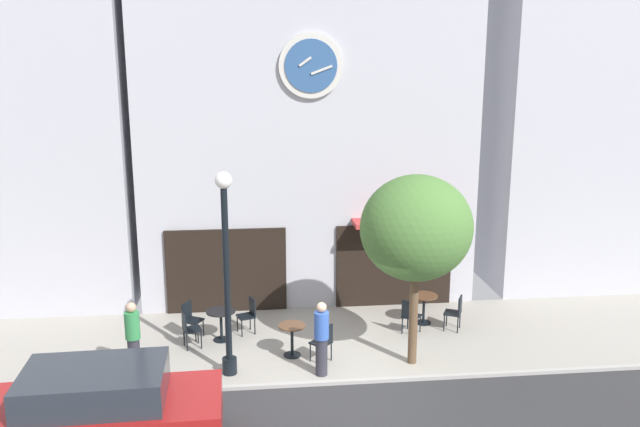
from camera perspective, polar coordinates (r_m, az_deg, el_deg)
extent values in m
cube|color=#9E998E|center=(16.49, 1.30, -10.93)|extent=(25.89, 4.52, 0.05)
cube|color=#A8A5A0|center=(14.46, 2.48, -14.30)|extent=(25.89, 0.12, 0.08)
cube|color=#B2B2BC|center=(18.34, -1.10, 7.71)|extent=(9.19, 2.02, 9.91)
cylinder|color=beige|center=(17.19, -0.80, 12.62)|extent=(1.64, 0.10, 1.64)
cylinder|color=#2D5184|center=(17.13, -0.78, 12.62)|extent=(1.34, 0.04, 1.34)
cube|color=beige|center=(17.08, -1.29, 12.97)|extent=(0.34, 0.03, 0.26)
cube|color=beige|center=(17.12, 0.15, 12.29)|extent=(0.56, 0.03, 0.26)
cube|color=black|center=(18.03, -8.07, -4.90)|extent=(3.22, 0.10, 2.30)
cube|color=black|center=(18.44, 6.40, -4.44)|extent=(3.22, 0.10, 2.30)
cube|color=#B23333|center=(17.86, 7.58, -0.73)|extent=(2.94, 0.90, 0.12)
cube|color=#B2B2BC|center=(20.12, -24.93, 15.13)|extent=(5.89, 3.88, 15.60)
cube|color=#B2B2BC|center=(21.65, 23.50, 10.62)|extent=(6.90, 3.41, 12.28)
cylinder|color=black|center=(14.93, -7.80, -12.87)|extent=(0.32, 0.32, 0.36)
cylinder|color=black|center=(14.21, -8.04, -6.06)|extent=(0.14, 0.14, 4.12)
sphere|color=white|center=(13.64, -8.34, 2.85)|extent=(0.36, 0.36, 0.36)
cylinder|color=brown|center=(15.03, 8.06, -8.67)|extent=(0.20, 0.20, 2.29)
ellipsoid|color=#4C7A38|center=(14.41, 8.32, -1.24)|extent=(2.46, 2.21, 2.33)
cylinder|color=black|center=(16.49, -8.52, -9.56)|extent=(0.07, 0.07, 0.75)
cylinder|color=black|center=(16.63, -8.47, -10.71)|extent=(0.40, 0.40, 0.03)
cylinder|color=black|center=(16.35, -8.56, -8.35)|extent=(0.71, 0.71, 0.03)
cylinder|color=black|center=(15.53, -2.43, -10.91)|extent=(0.07, 0.07, 0.74)
cylinder|color=black|center=(15.68, -2.41, -12.10)|extent=(0.40, 0.40, 0.03)
cylinder|color=brown|center=(15.38, -2.44, -9.65)|extent=(0.64, 0.64, 0.03)
cylinder|color=black|center=(17.50, 8.93, -8.18)|extent=(0.07, 0.07, 0.76)
cylinder|color=black|center=(17.64, 8.89, -9.29)|extent=(0.40, 0.40, 0.03)
cylinder|color=brown|center=(17.37, 8.98, -7.02)|extent=(0.70, 0.70, 0.03)
cube|color=black|center=(16.21, -10.97, -9.79)|extent=(0.50, 0.50, 0.04)
cube|color=black|center=(16.09, -11.64, -9.13)|extent=(0.15, 0.37, 0.45)
cylinder|color=black|center=(16.17, -10.20, -10.67)|extent=(0.03, 0.03, 0.45)
cylinder|color=black|center=(16.48, -10.48, -10.22)|extent=(0.03, 0.03, 0.45)
cylinder|color=black|center=(16.11, -11.40, -10.83)|extent=(0.03, 0.03, 0.45)
cylinder|color=black|center=(16.42, -11.66, -10.37)|extent=(0.03, 0.03, 0.45)
cube|color=black|center=(15.24, 0.07, -11.07)|extent=(0.57, 0.57, 0.04)
cube|color=black|center=(15.04, 0.61, -10.47)|extent=(0.30, 0.30, 0.45)
cylinder|color=black|center=(15.55, -0.02, -11.47)|extent=(0.03, 0.03, 0.45)
cylinder|color=black|center=(15.31, -0.85, -11.88)|extent=(0.03, 0.03, 0.45)
cylinder|color=black|center=(15.35, 0.98, -11.80)|extent=(0.03, 0.03, 0.45)
cylinder|color=black|center=(15.11, 0.16, -12.22)|extent=(0.03, 0.03, 0.45)
cube|color=black|center=(16.78, -6.42, -8.80)|extent=(0.51, 0.51, 0.04)
cube|color=black|center=(16.75, -5.85, -8.00)|extent=(0.17, 0.37, 0.45)
cylinder|color=black|center=(16.96, -7.14, -9.39)|extent=(0.03, 0.03, 0.45)
cylinder|color=black|center=(16.67, -6.76, -9.81)|extent=(0.03, 0.03, 0.45)
cylinder|color=black|center=(17.07, -6.05, -9.22)|extent=(0.03, 0.03, 0.45)
cylinder|color=black|center=(16.77, -5.64, -9.63)|extent=(0.03, 0.03, 0.45)
cube|color=black|center=(16.85, 7.91, -8.75)|extent=(0.56, 0.56, 0.04)
cube|color=black|center=(16.61, 7.68, -8.24)|extent=(0.33, 0.26, 0.45)
cylinder|color=black|center=(17.02, 8.64, -9.37)|extent=(0.03, 0.03, 0.45)
cylinder|color=black|center=(17.14, 7.58, -9.16)|extent=(0.03, 0.03, 0.45)
cylinder|color=black|center=(16.73, 8.19, -9.76)|extent=(0.03, 0.03, 0.45)
cylinder|color=black|center=(16.85, 7.11, -9.55)|extent=(0.03, 0.03, 0.45)
cube|color=black|center=(17.22, 11.36, -8.40)|extent=(0.54, 0.54, 0.04)
cube|color=black|center=(17.11, 11.99, -7.76)|extent=(0.21, 0.36, 0.45)
cylinder|color=black|center=(17.48, 10.87, -8.84)|extent=(0.03, 0.03, 0.45)
cylinder|color=black|center=(17.17, 10.66, -9.24)|extent=(0.03, 0.03, 0.45)
cylinder|color=black|center=(17.43, 11.98, -8.95)|extent=(0.03, 0.03, 0.45)
cylinder|color=black|center=(17.12, 11.80, -9.36)|extent=(0.03, 0.03, 0.45)
cube|color=black|center=(16.71, -10.88, -9.06)|extent=(0.54, 0.54, 0.04)
cube|color=black|center=(16.73, -11.43, -8.24)|extent=(0.22, 0.35, 0.45)
cylinder|color=black|center=(16.58, -10.68, -10.08)|extent=(0.03, 0.03, 0.45)
cylinder|color=black|center=(16.84, -10.03, -9.67)|extent=(0.03, 0.03, 0.45)
cylinder|color=black|center=(16.76, -11.66, -9.86)|extent=(0.03, 0.03, 0.45)
cylinder|color=black|center=(17.02, -11.01, -9.47)|extent=(0.03, 0.03, 0.45)
cylinder|color=#2D2D38|center=(15.18, -15.72, -11.80)|extent=(0.30, 0.30, 0.85)
cylinder|color=#338C4C|center=(14.89, -15.90, -9.27)|extent=(0.37, 0.37, 0.60)
sphere|color=tan|center=(14.74, -16.00, -7.80)|extent=(0.22, 0.22, 0.22)
cylinder|color=#2D2D38|center=(14.64, 0.13, -12.24)|extent=(0.37, 0.37, 0.85)
cylinder|color=#3359B2|center=(14.34, 0.13, -9.62)|extent=(0.45, 0.45, 0.60)
sphere|color=tan|center=(14.19, 0.13, -8.10)|extent=(0.22, 0.22, 0.22)
cube|color=maroon|center=(12.63, -18.67, -16.53)|extent=(4.35, 1.92, 0.75)
cube|color=#262B33|center=(12.33, -18.90, -13.87)|extent=(2.45, 1.65, 0.60)
cylinder|color=black|center=(13.36, -11.64, -15.70)|extent=(0.65, 0.24, 0.64)
cylinder|color=black|center=(13.86, -23.87, -15.49)|extent=(0.65, 0.24, 0.64)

